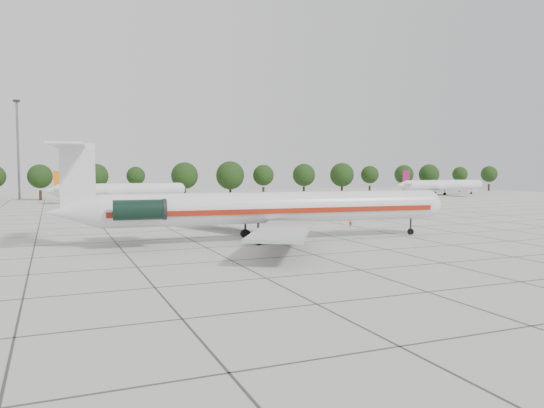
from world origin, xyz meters
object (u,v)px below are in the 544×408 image
Objects in this scene: bg_airliner_e at (442,185)px; floodlight_mast at (18,144)px; ground_crew at (350,221)px; bg_airliner_c at (121,190)px; main_airliner at (257,208)px.

floodlight_mast is (-116.85, 23.12, 11.37)m from bg_airliner_e.
bg_airliner_c is (-22.44, 65.85, 2.05)m from ground_crew.
main_airliner is 1.75× the size of floodlight_mast.
bg_airliner_e is (88.38, 74.23, -0.77)m from main_airliner.
main_airliner reaches higher than ground_crew.
ground_crew is at bearing 31.05° from main_airliner.
main_airliner is 74.05m from bg_airliner_c.
bg_airliner_e is 119.66m from floodlight_mast.
floodlight_mast is (-22.58, 23.54, 11.37)m from bg_airliner_c.
main_airliner is 18.57m from ground_crew.
bg_airliner_e is (94.27, 0.42, 0.00)m from bg_airliner_c.
main_airliner is 115.42m from bg_airliner_e.
floodlight_mast reaches higher than bg_airliner_e.
bg_airliner_c is 1.11× the size of floodlight_mast.
main_airliner is 1.57× the size of bg_airliner_e.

